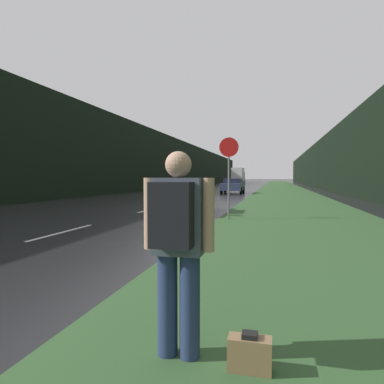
% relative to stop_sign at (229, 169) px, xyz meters
% --- Properties ---
extents(grass_verge, '(6.00, 240.00, 0.02)m').
position_rel_stop_sign_xyz_m(grass_verge, '(2.60, 28.27, -1.87)').
color(grass_verge, '#33562D').
rests_on(grass_verge, ground_plane).
extents(lane_stripe_b, '(0.12, 3.00, 0.01)m').
position_rel_stop_sign_xyz_m(lane_stripe_b, '(-4.20, -4.08, -1.88)').
color(lane_stripe_b, silver).
rests_on(lane_stripe_b, ground_plane).
extents(lane_stripe_c, '(0.12, 3.00, 0.01)m').
position_rel_stop_sign_xyz_m(lane_stripe_c, '(-4.20, 2.92, -1.88)').
color(lane_stripe_c, silver).
rests_on(lane_stripe_c, ground_plane).
extents(lane_stripe_d, '(0.12, 3.00, 0.01)m').
position_rel_stop_sign_xyz_m(lane_stripe_d, '(-4.20, 9.92, -1.88)').
color(lane_stripe_d, silver).
rests_on(lane_stripe_d, ground_plane).
extents(treeline_far_side, '(2.00, 140.00, 7.50)m').
position_rel_stop_sign_xyz_m(treeline_far_side, '(-13.99, 38.27, 1.87)').
color(treeline_far_side, black).
rests_on(treeline_far_side, ground_plane).
extents(treeline_near_side, '(2.00, 140.00, 6.82)m').
position_rel_stop_sign_xyz_m(treeline_near_side, '(8.60, 38.27, 1.53)').
color(treeline_near_side, black).
rests_on(treeline_near_side, ground_plane).
extents(stop_sign, '(0.72, 0.07, 3.03)m').
position_rel_stop_sign_xyz_m(stop_sign, '(0.00, 0.00, 0.00)').
color(stop_sign, slate).
rests_on(stop_sign, ground_plane).
extents(hitchhiker_with_backpack, '(0.62, 0.42, 1.78)m').
position_rel_stop_sign_xyz_m(hitchhiker_with_backpack, '(0.87, -9.86, -0.85)').
color(hitchhiker_with_backpack, navy).
rests_on(hitchhiker_with_backpack, ground_plane).
extents(suitcase, '(0.35, 0.16, 0.33)m').
position_rel_stop_sign_xyz_m(suitcase, '(1.48, -9.91, -1.73)').
color(suitcase, olive).
rests_on(suitcase, ground_plane).
extents(car_passing_near, '(2.01, 4.08, 1.41)m').
position_rel_stop_sign_xyz_m(car_passing_near, '(-2.30, 1.91, -1.17)').
color(car_passing_near, '#BCBCBC').
rests_on(car_passing_near, ground_plane).
extents(car_passing_far, '(2.04, 4.11, 1.45)m').
position_rel_stop_sign_xyz_m(car_passing_far, '(-2.30, 20.45, -1.13)').
color(car_passing_far, '#2D3856').
rests_on(car_passing_far, ground_plane).
extents(delivery_truck, '(2.44, 7.67, 3.54)m').
position_rel_stop_sign_xyz_m(delivery_truck, '(-6.09, 61.76, -0.01)').
color(delivery_truck, gray).
rests_on(delivery_truck, ground_plane).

